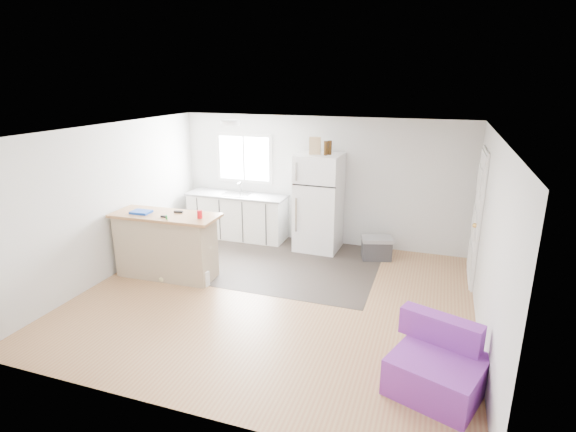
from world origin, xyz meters
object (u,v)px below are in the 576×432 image
at_px(cardboard_box, 315,146).
at_px(cleaner_jug, 205,278).
at_px(kitchen_cabinets, 237,215).
at_px(bottle_right, 330,148).
at_px(purple_seat, 437,367).
at_px(peninsula, 166,245).
at_px(cooler, 377,248).
at_px(mop, 165,267).
at_px(red_cup, 200,214).
at_px(refrigerator, 319,202).
at_px(blue_tray, 141,212).
at_px(bottle_left, 326,148).

bearing_deg(cardboard_box, cleaner_jug, -119.17).
height_order(kitchen_cabinets, bottle_right, bottle_right).
height_order(kitchen_cabinets, purple_seat, kitchen_cabinets).
height_order(peninsula, cooler, peninsula).
distance_m(mop, cardboard_box, 3.25).
height_order(mop, red_cup, red_cup).
bearing_deg(purple_seat, red_cup, 177.10).
distance_m(refrigerator, mop, 2.94).
bearing_deg(cardboard_box, mop, -130.58).
bearing_deg(kitchen_cabinets, bottle_right, -3.29).
height_order(kitchen_cabinets, red_cup, kitchen_cabinets).
relative_size(cleaner_jug, red_cup, 2.32).
height_order(refrigerator, cooler, refrigerator).
xyz_separation_m(cooler, blue_tray, (-3.43, -1.88, 0.86)).
bearing_deg(kitchen_cabinets, blue_tray, -106.86).
xyz_separation_m(purple_seat, red_cup, (-3.51, 1.49, 0.85)).
xyz_separation_m(peninsula, mop, (0.08, -0.19, -0.29)).
distance_m(red_cup, bottle_left, 2.50).
bearing_deg(mop, cardboard_box, 21.47).
xyz_separation_m(peninsula, red_cup, (0.65, -0.01, 0.57)).
relative_size(cardboard_box, bottle_left, 1.20).
xyz_separation_m(kitchen_cabinets, purple_seat, (3.88, -3.55, -0.20)).
xyz_separation_m(cooler, cleaner_jug, (-2.33, -1.94, -0.08)).
height_order(mop, cardboard_box, cardboard_box).
xyz_separation_m(kitchen_cabinets, bottle_right, (1.87, -0.10, 1.45)).
relative_size(cardboard_box, bottle_right, 1.20).
relative_size(cleaner_jug, bottle_right, 1.11).
bearing_deg(cooler, red_cup, -159.58).
distance_m(red_cup, cardboard_box, 2.44).
bearing_deg(kitchen_cabinets, cardboard_box, -4.78).
bearing_deg(refrigerator, bottle_left, -37.15).
relative_size(kitchen_cabinets, purple_seat, 1.86).
bearing_deg(bottle_left, purple_seat, -58.49).
height_order(cleaner_jug, bottle_left, bottle_left).
distance_m(cleaner_jug, bottle_left, 3.00).
height_order(peninsula, refrigerator, refrigerator).
xyz_separation_m(peninsula, blue_tray, (-0.36, -0.07, 0.53)).
height_order(refrigerator, blue_tray, refrigerator).
distance_m(cooler, bottle_right, 1.94).
relative_size(refrigerator, cooler, 2.95).
xyz_separation_m(peninsula, cooler, (3.07, 1.81, -0.32)).
height_order(cooler, bottle_left, bottle_left).
bearing_deg(purple_seat, cardboard_box, 143.68).
relative_size(peninsula, bottle_right, 6.85).
height_order(kitchen_cabinets, refrigerator, refrigerator).
bearing_deg(kitchen_cabinets, cooler, -5.09).
height_order(purple_seat, blue_tray, blue_tray).
bearing_deg(purple_seat, peninsula, -179.77).
height_order(cleaner_jug, bottle_right, bottle_right).
bearing_deg(purple_seat, cooler, 128.25).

